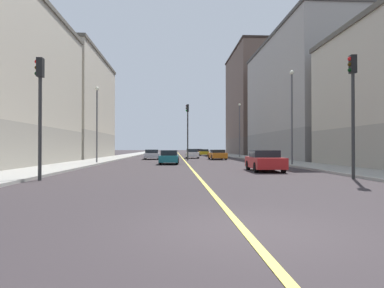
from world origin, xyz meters
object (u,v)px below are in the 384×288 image
traffic_light_left_near (353,99)px  car_maroon (198,152)px  street_lamp_right_near (97,117)px  street_lamp_left_near (292,108)px  car_orange (217,155)px  traffic_light_right_near (40,101)px  street_lamp_left_far (240,125)px  car_white (192,154)px  traffic_light_median_far (188,125)px  car_yellow (204,152)px  car_red (265,161)px  building_left_far (258,103)px  car_silver (152,154)px  building_right_midblock (65,107)px  building_left_mid (307,99)px  car_teal (169,157)px

traffic_light_left_near → car_maroon: bearing=93.6°
street_lamp_right_near → street_lamp_left_near: bearing=-15.4°
car_orange → traffic_light_right_near: bearing=-114.1°
street_lamp_left_far → car_white: (-7.14, -0.87, -4.28)m
car_orange → traffic_light_median_far: bearing=-148.9°
traffic_light_left_near → traffic_light_right_near: bearing=180.0°
car_yellow → car_red: car_red is taller
building_left_far → car_red: (-12.45, -49.78, -10.58)m
car_orange → street_lamp_right_near: bearing=-140.4°
car_silver → car_white: bearing=37.1°
car_silver → street_lamp_left_far: bearing=21.8°
street_lamp_left_near → street_lamp_right_near: 17.78m
building_right_midblock → street_lamp_left_far: (25.69, -0.12, -2.51)m
traffic_light_left_near → street_lamp_left_near: street_lamp_left_near is taller
street_lamp_right_near → car_orange: 17.19m
building_right_midblock → street_lamp_left_near: (25.69, -22.02, -2.60)m
traffic_light_median_far → car_silver: 6.98m
building_left_far → traffic_light_median_far: size_ratio=3.31×
building_left_mid → car_silver: (-21.28, -0.77, -7.65)m
building_right_midblock → street_lamp_right_near: bearing=-63.7°
street_lamp_left_near → car_white: bearing=108.8°
traffic_light_left_near → car_orange: 27.02m
building_right_midblock → street_lamp_right_near: (8.55, -17.30, -2.96)m
car_yellow → car_white: bearing=-101.3°
street_lamp_left_near → car_red: size_ratio=1.89×
building_left_mid → car_silver: building_left_mid is taller
traffic_light_right_near → car_orange: 29.34m
street_lamp_right_near → car_maroon: (12.59, 40.92, -3.87)m
building_left_far → traffic_light_right_near: 61.06m
car_teal → car_red: (6.37, -9.87, 0.03)m
car_orange → car_red: 21.07m
traffic_light_right_near → car_white: traffic_light_right_near is taller
street_lamp_left_far → car_orange: street_lamp_left_far is taller
traffic_light_right_near → street_lamp_left_near: (16.16, 11.23, 1.10)m
car_red → car_teal: bearing=122.8°
car_silver → car_white: car_white is taller
car_teal → car_maroon: bearing=82.1°
car_teal → car_red: bearing=-57.2°
car_silver → street_lamp_left_near: bearing=-52.8°
car_teal → street_lamp_left_near: bearing=-22.2°
traffic_light_median_far → car_red: traffic_light_median_far is taller
car_silver → street_lamp_right_near: bearing=-110.1°
street_lamp_right_near → car_silver: bearing=69.9°
street_lamp_right_near → car_red: bearing=-38.1°
street_lamp_left_near → car_teal: 11.87m
traffic_light_right_near → car_white: size_ratio=1.30×
traffic_light_left_near → car_yellow: bearing=93.5°
traffic_light_median_far → car_silver: (-4.56, 3.78, -3.70)m
car_white → car_maroon: bearing=84.0°
building_right_midblock → street_lamp_left_near: bearing=-40.6°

